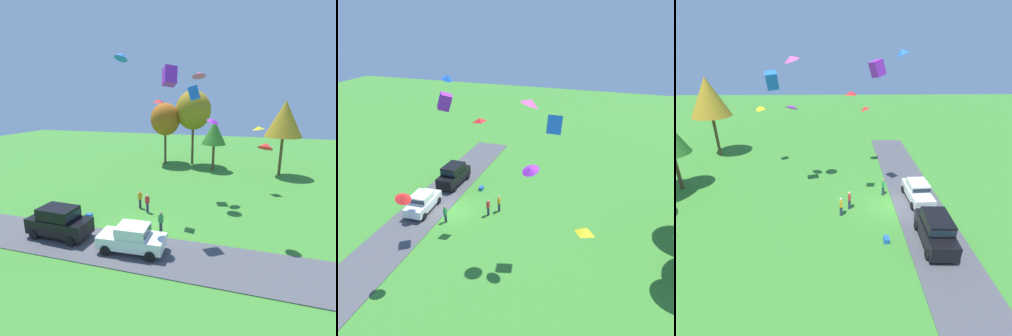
{
  "view_description": "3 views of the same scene",
  "coord_description": "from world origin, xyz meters",
  "views": [
    {
      "loc": [
        7.46,
        -16.92,
        9.72
      ],
      "look_at": [
        1.29,
        4.69,
        3.98
      ],
      "focal_mm": 28.0,
      "sensor_mm": 36.0,
      "label": 1
    },
    {
      "loc": [
        24.03,
        13.67,
        17.47
      ],
      "look_at": [
        0.57,
        5.73,
        5.71
      ],
      "focal_mm": 35.0,
      "sensor_mm": 36.0,
      "label": 2
    },
    {
      "loc": [
        -19.74,
        4.47,
        12.96
      ],
      "look_at": [
        1.52,
        4.08,
        3.09
      ],
      "focal_mm": 28.0,
      "sensor_mm": 36.0,
      "label": 3
    }
  ],
  "objects": [
    {
      "name": "cooler_box",
      "position": [
        -4.72,
        1.1,
        0.2
      ],
      "size": [
        0.56,
        0.4,
        0.4
      ],
      "primitive_type": "cube",
      "color": "blue",
      "rests_on": "ground"
    },
    {
      "name": "kite_delta_near_flag",
      "position": [
        3.2,
        8.31,
        12.13
      ],
      "size": [
        1.75,
        1.77,
        0.79
      ],
      "primitive_type": "cone",
      "rotation": [
        0.35,
        0.0,
        3.62
      ],
      "color": "#EA4C9E"
    },
    {
      "name": "person_watching_sky",
      "position": [
        -1.33,
        4.38,
        0.88
      ],
      "size": [
        0.36,
        0.24,
        1.71
      ],
      "color": "#2D334C",
      "rests_on": "ground"
    },
    {
      "name": "tree_lone_near",
      "position": [
        -4.17,
        22.22,
        7.0
      ],
      "size": [
        4.5,
        4.5,
        9.51
      ],
      "color": "brown",
      "rests_on": "ground"
    },
    {
      "name": "person_beside_suv",
      "position": [
        1.96,
        0.34,
        0.88
      ],
      "size": [
        0.36,
        0.24,
        1.71
      ],
      "color": "#2D334C",
      "rests_on": "ground"
    },
    {
      "name": "pavement_strip",
      "position": [
        0.0,
        -2.56,
        0.03
      ],
      "size": [
        36.0,
        4.4,
        0.06
      ],
      "primitive_type": "cube",
      "color": "#4C4C51",
      "rests_on": "ground"
    },
    {
      "name": "car_sedan_by_flagpole",
      "position": [
        0.93,
        -2.63,
        1.04
      ],
      "size": [
        4.48,
        2.13,
        1.84
      ],
      "color": "white",
      "rests_on": "ground"
    },
    {
      "name": "tree_left_of_center",
      "position": [
        -0.04,
        23.4,
        8.38
      ],
      "size": [
        5.38,
        5.38,
        11.36
      ],
      "color": "brown",
      "rests_on": "ground"
    },
    {
      "name": "kite_delta_topmost",
      "position": [
        9.0,
        1.65,
        6.82
      ],
      "size": [
        1.39,
        1.42,
        0.74
      ],
      "primitive_type": "cone",
      "rotation": [
        -0.39,
        0.0,
        5.89
      ],
      "color": "red"
    },
    {
      "name": "kite_delta_over_trees",
      "position": [
        -0.65,
        0.2,
        12.65
      ],
      "size": [
        1.21,
        1.27,
        0.75
      ],
      "primitive_type": "cone",
      "rotation": [
        -0.4,
        0.0,
        5.94
      ],
      "color": "blue"
    },
    {
      "name": "kite_box_trailing_tail",
      "position": [
        2.48,
        9.89,
        10.5
      ],
      "size": [
        1.48,
        1.15,
        1.58
      ],
      "primitive_type": "cube",
      "rotation": [
        0.1,
        0.3,
        3.44
      ],
      "color": "blue"
    },
    {
      "name": "kite_box_mid_center",
      "position": [
        2.33,
        1.42,
        11.4
      ],
      "size": [
        1.25,
        1.51,
        1.5
      ],
      "primitive_type": "cube",
      "rotation": [
        0.13,
        0.3,
        2.15
      ],
      "color": "purple"
    },
    {
      "name": "tree_far_left",
      "position": [
        3.59,
        20.3,
        5.43
      ],
      "size": [
        3.4,
        3.4,
        7.18
      ],
      "color": "brown",
      "rests_on": "ground"
    },
    {
      "name": "tree_center_back",
      "position": [
        12.52,
        20.13,
        7.49
      ],
      "size": [
        4.67,
        4.67,
        9.85
      ],
      "color": "brown",
      "rests_on": "ground"
    },
    {
      "name": "car_suv_near_entrance",
      "position": [
        -4.95,
        -2.29,
        1.3
      ],
      "size": [
        4.66,
        2.17,
        2.28
      ],
      "color": "black",
      "rests_on": "ground"
    },
    {
      "name": "tree_far_right",
      "position": [
        -4.68,
        24.0,
        6.78
      ],
      "size": [
        4.36,
        4.36,
        9.2
      ],
      "color": "brown",
      "rests_on": "ground"
    },
    {
      "name": "kite_diamond_low_drifter",
      "position": [
        0.81,
        3.56,
        9.74
      ],
      "size": [
        1.19,
        1.21,
        0.36
      ],
      "primitive_type": "pyramid",
      "rotation": [
        0.07,
        0.0,
        0.73
      ],
      "color": "red"
    },
    {
      "name": "kite_delta_high_left",
      "position": [
        4.64,
        8.83,
        7.92
      ],
      "size": [
        1.67,
        1.67,
        0.71
      ],
      "primitive_type": "cone",
      "rotation": [
        -0.39,
        0.0,
        4.16
      ],
      "color": "purple"
    },
    {
      "name": "ground_plane",
      "position": [
        0.0,
        0.0,
        0.0
      ],
      "size": [
        120.0,
        120.0,
        0.0
      ],
      "primitive_type": "plane",
      "color": "#3D842D"
    },
    {
      "name": "person_on_lawn",
      "position": [
        -0.34,
        3.64,
        0.88
      ],
      "size": [
        0.36,
        0.24,
        1.71
      ],
      "color": "#2D334C",
      "rests_on": "ground"
    },
    {
      "name": "kite_diamond_high_right",
      "position": [
        9.01,
        13.09,
        6.92
      ],
      "size": [
        1.19,
        1.08,
        0.55
      ],
      "primitive_type": "pyramid",
      "rotation": [
        0.19,
        0.0,
        4.45
      ],
      "color": "yellow"
    }
  ]
}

